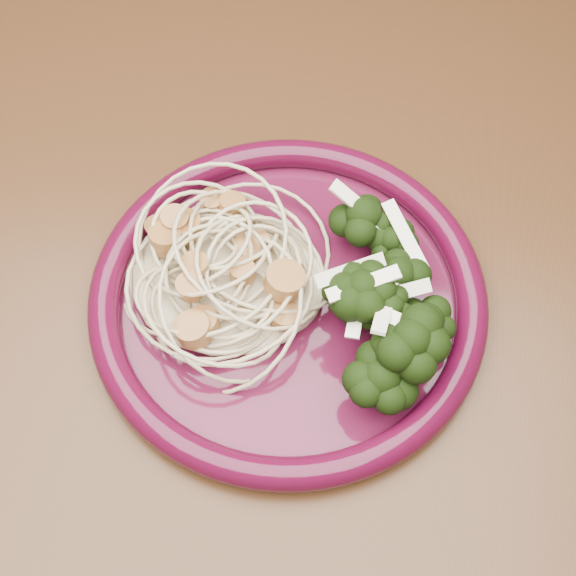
# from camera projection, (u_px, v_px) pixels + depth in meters

# --- Properties ---
(dining_table) EXTENTS (1.20, 0.80, 0.75)m
(dining_table) POSITION_uv_depth(u_px,v_px,m) (282.00, 289.00, 0.63)
(dining_table) COLOR #472814
(dining_table) RESTS_ON ground
(dinner_plate) EXTENTS (0.28, 0.28, 0.02)m
(dinner_plate) POSITION_uv_depth(u_px,v_px,m) (288.00, 297.00, 0.50)
(dinner_plate) COLOR #440D23
(dinner_plate) RESTS_ON dining_table
(spaghetti_pile) EXTENTS (0.14, 0.12, 0.03)m
(spaghetti_pile) POSITION_uv_depth(u_px,v_px,m) (226.00, 274.00, 0.50)
(spaghetti_pile) COLOR #C5B488
(spaghetti_pile) RESTS_ON dinner_plate
(scallop_cluster) EXTENTS (0.13, 0.13, 0.04)m
(scallop_cluster) POSITION_uv_depth(u_px,v_px,m) (223.00, 244.00, 0.47)
(scallop_cluster) COLOR #B0783C
(scallop_cluster) RESTS_ON spaghetti_pile
(broccoli_pile) EXTENTS (0.09, 0.14, 0.04)m
(broccoli_pile) POSITION_uv_depth(u_px,v_px,m) (367.00, 301.00, 0.48)
(broccoli_pile) COLOR black
(broccoli_pile) RESTS_ON dinner_plate
(onion_garnish) EXTENTS (0.07, 0.09, 0.04)m
(onion_garnish) POSITION_uv_depth(u_px,v_px,m) (371.00, 276.00, 0.46)
(onion_garnish) COLOR white
(onion_garnish) RESTS_ON broccoli_pile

